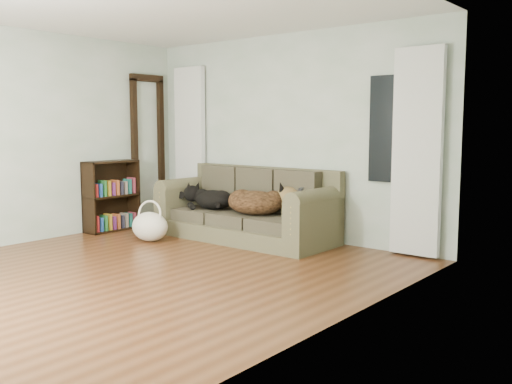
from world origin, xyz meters
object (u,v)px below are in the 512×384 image
Objects in this scene: dog_shepherd at (259,203)px; bookshelf at (112,194)px; dog_black_lab at (211,199)px; tote_bag at (150,228)px; sofa at (244,204)px.

bookshelf reaches higher than dog_shepherd.
dog_shepherd is (0.80, 0.02, 0.01)m from dog_black_lab.
bookshelf reaches higher than dog_black_lab.
dog_shepherd is at bearing 36.26° from tote_bag.
dog_black_lab is at bearing 68.77° from tote_bag.
sofa is 3.18× the size of dog_shepherd.
tote_bag is (-0.83, -0.84, -0.29)m from sofa.
sofa reaches higher than dog_shepherd.
dog_black_lab is at bearing -173.61° from sofa.
bookshelf is at bearing 170.65° from tote_bag.
dog_shepherd is 2.18m from bookshelf.
dog_black_lab is 0.81× the size of dog_shepherd.
dog_shepherd reaches higher than dog_black_lab.
sofa reaches higher than dog_black_lab.
tote_bag is at bearing 24.19° from dog_shepherd.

